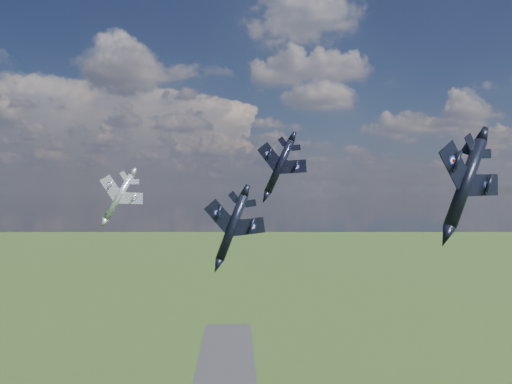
{
  "coord_description": "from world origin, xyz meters",
  "views": [
    {
      "loc": [
        4.53,
        -61.92,
        83.88
      ],
      "look_at": [
        7.7,
        14.38,
        83.61
      ],
      "focal_mm": 35.0,
      "sensor_mm": 36.0,
      "label": 1
    }
  ],
  "objects_px": {
    "jet_left_silver": "(119,197)",
    "jet_lead_navy": "(232,227)",
    "jet_high_navy": "(279,166)",
    "jet_right_navy": "(465,183)"
  },
  "relations": [
    {
      "from": "jet_high_navy",
      "to": "jet_lead_navy",
      "type": "bearing_deg",
      "value": -107.06
    },
    {
      "from": "jet_right_navy",
      "to": "jet_left_silver",
      "type": "distance_m",
      "value": 58.49
    },
    {
      "from": "jet_lead_navy",
      "to": "jet_high_navy",
      "type": "bearing_deg",
      "value": 72.17
    },
    {
      "from": "jet_lead_navy",
      "to": "jet_high_navy",
      "type": "relative_size",
      "value": 0.91
    },
    {
      "from": "jet_lead_navy",
      "to": "jet_high_navy",
      "type": "xyz_separation_m",
      "value": [
        8.57,
        22.59,
        9.49
      ]
    },
    {
      "from": "jet_right_navy",
      "to": "jet_left_silver",
      "type": "xyz_separation_m",
      "value": [
        -46.77,
        35.06,
        -1.95
      ]
    },
    {
      "from": "jet_high_navy",
      "to": "jet_right_navy",
      "type": "bearing_deg",
      "value": -60.17
    },
    {
      "from": "jet_right_navy",
      "to": "jet_high_navy",
      "type": "distance_m",
      "value": 40.56
    },
    {
      "from": "jet_left_silver",
      "to": "jet_lead_navy",
      "type": "bearing_deg",
      "value": -56.54
    },
    {
      "from": "jet_lead_navy",
      "to": "jet_right_navy",
      "type": "distance_m",
      "value": 30.27
    }
  ]
}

